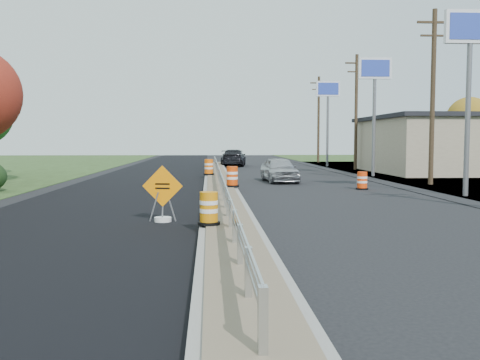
{
  "coord_description": "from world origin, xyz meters",
  "views": [
    {
      "loc": [
        -0.54,
        -19.31,
        2.4
      ],
      "look_at": [
        0.49,
        -1.64,
        1.1
      ],
      "focal_mm": 40.0,
      "sensor_mm": 36.0,
      "label": 1
    }
  ],
  "objects": [
    {
      "name": "barrel_median_mid",
      "position": [
        0.55,
        5.81,
        0.69
      ],
      "size": [
        0.66,
        0.66,
        0.96
      ],
      "color": "black",
      "rests_on": "median"
    },
    {
      "name": "pylon_sign_mid",
      "position": [
        10.5,
        16.0,
        6.48
      ],
      "size": [
        2.2,
        0.3,
        7.9
      ],
      "color": "slate",
      "rests_on": "ground"
    },
    {
      "name": "tree_far_yellow",
      "position": [
        26.0,
        34.0,
        4.54
      ],
      "size": [
        4.62,
        4.62,
        6.86
      ],
      "color": "#473523",
      "rests_on": "ground"
    },
    {
      "name": "utility_pole_nmid",
      "position": [
        11.5,
        24.0,
        4.93
      ],
      "size": [
        1.9,
        0.26,
        9.4
      ],
      "color": "#473523",
      "rests_on": "ground"
    },
    {
      "name": "median",
      "position": [
        0.0,
        8.0,
        0.11
      ],
      "size": [
        1.6,
        55.0,
        0.23
      ],
      "color": "gray",
      "rests_on": "ground"
    },
    {
      "name": "car_dark_far",
      "position": [
        1.8,
        31.35,
        0.79
      ],
      "size": [
        2.75,
        5.64,
        1.58
      ],
      "primitive_type": "imported",
      "rotation": [
        0.0,
        0.0,
        3.04
      ],
      "color": "black",
      "rests_on": "ground"
    },
    {
      "name": "milled_overlay",
      "position": [
        -4.4,
        10.0,
        0.01
      ],
      "size": [
        7.2,
        120.0,
        0.01
      ],
      "primitive_type": "cube",
      "color": "black",
      "rests_on": "ground"
    },
    {
      "name": "barrel_median_near",
      "position": [
        -0.55,
        -5.55,
        0.64
      ],
      "size": [
        0.58,
        0.58,
        0.85
      ],
      "color": "black",
      "rests_on": "median"
    },
    {
      "name": "utility_pole_north",
      "position": [
        11.5,
        39.0,
        4.93
      ],
      "size": [
        1.9,
        0.26,
        9.4
      ],
      "color": "#473523",
      "rests_on": "ground"
    },
    {
      "name": "guardrail",
      "position": [
        0.0,
        9.0,
        0.73
      ],
      "size": [
        0.1,
        46.15,
        0.72
      ],
      "color": "silver",
      "rests_on": "median"
    },
    {
      "name": "pylon_sign_south",
      "position": [
        10.5,
        3.0,
        6.48
      ],
      "size": [
        2.2,
        0.3,
        7.9
      ],
      "color": "slate",
      "rests_on": "ground"
    },
    {
      "name": "pylon_sign_north",
      "position": [
        10.5,
        30.0,
        6.48
      ],
      "size": [
        2.2,
        0.3,
        7.9
      ],
      "color": "slate",
      "rests_on": "ground"
    },
    {
      "name": "caution_sign",
      "position": [
        -1.91,
        -3.52,
        0.43
      ],
      "size": [
        1.2,
        0.51,
        1.68
      ],
      "rotation": [
        0.0,
        0.0,
        -0.17
      ],
      "color": "white",
      "rests_on": "ground"
    },
    {
      "name": "utility_pole_smid",
      "position": [
        11.5,
        9.0,
        4.93
      ],
      "size": [
        1.9,
        0.26,
        9.4
      ],
      "color": "#473523",
      "rests_on": "ground"
    },
    {
      "name": "barrel_shoulder_near",
      "position": [
        7.0,
        6.53,
        0.42
      ],
      "size": [
        0.6,
        0.6,
        0.88
      ],
      "color": "black",
      "rests_on": "ground"
    },
    {
      "name": "car_silver",
      "position": [
        3.56,
        11.56,
        0.73
      ],
      "size": [
        2.08,
        4.4,
        1.46
      ],
      "primitive_type": "imported",
      "rotation": [
        0.0,
        0.0,
        0.09
      ],
      "color": "#B5B5BA",
      "rests_on": "ground"
    },
    {
      "name": "barrel_median_far",
      "position": [
        -0.55,
        14.79,
        0.71
      ],
      "size": [
        0.68,
        0.68,
        1.0
      ],
      "color": "black",
      "rests_on": "median"
    },
    {
      "name": "ground",
      "position": [
        0.0,
        0.0,
        0.0
      ],
      "size": [
        140.0,
        140.0,
        0.0
      ],
      "primitive_type": "plane",
      "color": "black",
      "rests_on": "ground"
    }
  ]
}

